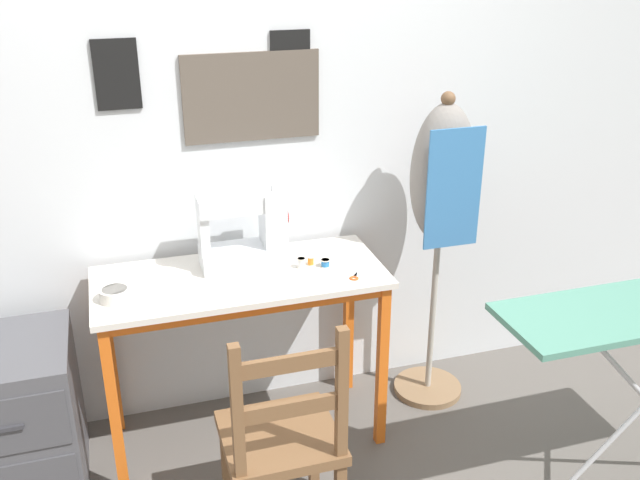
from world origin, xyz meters
TOP-DOWN VIEW (x-y plane):
  - ground_plane at (0.00, 0.00)m, footprint 14.00×14.00m
  - wall_back at (0.00, 0.57)m, footprint 10.00×0.07m
  - sewing_table at (0.00, 0.24)m, footprint 1.15×0.50m
  - sewing_machine at (0.06, 0.34)m, footprint 0.36×0.17m
  - fabric_bowl at (-0.48, 0.18)m, footprint 0.12×0.12m
  - scissors at (0.44, 0.11)m, footprint 0.10×0.13m
  - thread_spool_near_machine at (0.25, 0.24)m, footprint 0.04×0.04m
  - thread_spool_mid_table at (0.29, 0.26)m, footprint 0.03×0.03m
  - thread_spool_far_edge at (0.35, 0.22)m, footprint 0.04×0.04m
  - wooden_chair at (0.01, -0.34)m, footprint 0.40×0.38m
  - filing_cabinet at (-0.88, 0.21)m, footprint 0.43×0.50m
  - dress_form at (0.89, 0.31)m, footprint 0.32×0.32m

SIDE VIEW (x-z plane):
  - ground_plane at x=0.00m, z-range 0.00..0.00m
  - filing_cabinet at x=-0.88m, z-range 0.00..0.63m
  - wooden_chair at x=0.01m, z-range -0.03..0.88m
  - sewing_table at x=0.00m, z-range 0.28..1.06m
  - scissors at x=0.44m, z-range 0.78..0.79m
  - thread_spool_far_edge at x=0.35m, z-range 0.78..0.81m
  - thread_spool_mid_table at x=0.29m, z-range 0.78..0.82m
  - thread_spool_near_machine at x=0.25m, z-range 0.78..0.82m
  - fabric_bowl at x=-0.48m, z-range 0.78..0.83m
  - sewing_machine at x=0.06m, z-range 0.76..1.09m
  - dress_form at x=0.89m, z-range 0.28..1.72m
  - wall_back at x=0.00m, z-range 0.00..2.55m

